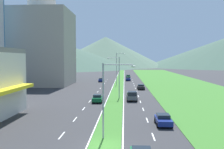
{
  "coord_description": "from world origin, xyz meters",
  "views": [
    {
      "loc": [
        1.9,
        -24.65,
        8.53
      ],
      "look_at": [
        -1.12,
        37.28,
        4.81
      ],
      "focal_mm": 41.14,
      "sensor_mm": 36.0,
      "label": 1
    }
  ],
  "objects_px": {
    "car_1": "(98,98)",
    "car_6": "(141,87)",
    "street_lamp_far": "(117,67)",
    "street_lamp_mid": "(118,75)",
    "street_lamp_near": "(107,94)",
    "car_3": "(101,80)",
    "pickup_truck_0": "(132,96)",
    "car_0": "(128,79)",
    "car_2": "(163,120)",
    "car_4": "(128,76)"
  },
  "relations": [
    {
      "from": "car_1",
      "to": "car_6",
      "type": "xyz_separation_m",
      "value": [
        9.94,
        22.34,
        -0.06
      ]
    },
    {
      "from": "street_lamp_near",
      "to": "street_lamp_far",
      "type": "relative_size",
      "value": 0.77
    },
    {
      "from": "car_2",
      "to": "car_3",
      "type": "xyz_separation_m",
      "value": [
        -13.75,
        62.85,
        0.01
      ]
    },
    {
      "from": "car_1",
      "to": "car_2",
      "type": "height_order",
      "value": "car_1"
    },
    {
      "from": "car_1",
      "to": "pickup_truck_0",
      "type": "xyz_separation_m",
      "value": [
        6.84,
        2.56,
        0.19
      ]
    },
    {
      "from": "car_0",
      "to": "car_3",
      "type": "relative_size",
      "value": 0.98
    },
    {
      "from": "car_0",
      "to": "car_2",
      "type": "distance_m",
      "value": 68.1
    },
    {
      "from": "street_lamp_far",
      "to": "car_0",
      "type": "height_order",
      "value": "street_lamp_far"
    },
    {
      "from": "car_1",
      "to": "car_2",
      "type": "bearing_deg",
      "value": -148.99
    },
    {
      "from": "street_lamp_far",
      "to": "car_4",
      "type": "height_order",
      "value": "street_lamp_far"
    },
    {
      "from": "street_lamp_far",
      "to": "pickup_truck_0",
      "type": "distance_m",
      "value": 31.93
    },
    {
      "from": "street_lamp_near",
      "to": "car_6",
      "type": "height_order",
      "value": "street_lamp_near"
    },
    {
      "from": "car_1",
      "to": "car_6",
      "type": "relative_size",
      "value": 0.89
    },
    {
      "from": "street_lamp_mid",
      "to": "car_1",
      "type": "relative_size",
      "value": 2.25
    },
    {
      "from": "car_4",
      "to": "car_1",
      "type": "bearing_deg",
      "value": -6.06
    },
    {
      "from": "street_lamp_near",
      "to": "car_3",
      "type": "xyz_separation_m",
      "value": [
        -6.94,
        68.85,
        -4.04
      ]
    },
    {
      "from": "car_2",
      "to": "car_6",
      "type": "xyz_separation_m",
      "value": [
        -0.36,
        39.47,
        -0.01
      ]
    },
    {
      "from": "car_4",
      "to": "car_6",
      "type": "relative_size",
      "value": 0.99
    },
    {
      "from": "car_1",
      "to": "car_3",
      "type": "relative_size",
      "value": 0.91
    },
    {
      "from": "car_4",
      "to": "car_3",
      "type": "bearing_deg",
      "value": -27.85
    },
    {
      "from": "street_lamp_near",
      "to": "street_lamp_mid",
      "type": "bearing_deg",
      "value": 89.32
    },
    {
      "from": "car_4",
      "to": "pickup_truck_0",
      "type": "height_order",
      "value": "pickup_truck_0"
    },
    {
      "from": "street_lamp_mid",
      "to": "pickup_truck_0",
      "type": "bearing_deg",
      "value": -43.03
    },
    {
      "from": "street_lamp_near",
      "to": "street_lamp_far",
      "type": "height_order",
      "value": "street_lamp_far"
    },
    {
      "from": "street_lamp_far",
      "to": "pickup_truck_0",
      "type": "height_order",
      "value": "street_lamp_far"
    },
    {
      "from": "street_lamp_mid",
      "to": "car_6",
      "type": "bearing_deg",
      "value": 70.17
    },
    {
      "from": "street_lamp_near",
      "to": "car_0",
      "type": "relative_size",
      "value": 1.89
    },
    {
      "from": "street_lamp_near",
      "to": "car_4",
      "type": "xyz_separation_m",
      "value": [
        3.46,
        88.53,
        -4.02
      ]
    },
    {
      "from": "car_6",
      "to": "pickup_truck_0",
      "type": "xyz_separation_m",
      "value": [
        -3.11,
        -19.77,
        0.26
      ]
    },
    {
      "from": "street_lamp_mid",
      "to": "pickup_truck_0",
      "type": "xyz_separation_m",
      "value": [
        3.01,
        -2.81,
        -4.19
      ]
    },
    {
      "from": "car_3",
      "to": "pickup_truck_0",
      "type": "xyz_separation_m",
      "value": [
        10.28,
        -43.15,
        0.24
      ]
    },
    {
      "from": "street_lamp_far",
      "to": "car_2",
      "type": "xyz_separation_m",
      "value": [
        7.35,
        -50.99,
        -5.26
      ]
    },
    {
      "from": "car_6",
      "to": "car_1",
      "type": "bearing_deg",
      "value": -24.0
    },
    {
      "from": "street_lamp_far",
      "to": "car_6",
      "type": "bearing_deg",
      "value": -58.72
    },
    {
      "from": "street_lamp_far",
      "to": "street_lamp_near",
      "type": "bearing_deg",
      "value": -89.46
    },
    {
      "from": "car_2",
      "to": "car_3",
      "type": "distance_m",
      "value": 64.33
    },
    {
      "from": "car_1",
      "to": "car_3",
      "type": "xyz_separation_m",
      "value": [
        -3.45,
        45.71,
        -0.04
      ]
    },
    {
      "from": "car_6",
      "to": "pickup_truck_0",
      "type": "bearing_deg",
      "value": -8.93
    },
    {
      "from": "street_lamp_mid",
      "to": "car_1",
      "type": "xyz_separation_m",
      "value": [
        -3.83,
        -5.37,
        -4.39
      ]
    },
    {
      "from": "car_0",
      "to": "pickup_truck_0",
      "type": "height_order",
      "value": "pickup_truck_0"
    },
    {
      "from": "street_lamp_mid",
      "to": "car_3",
      "type": "distance_m",
      "value": 41.23
    },
    {
      "from": "car_3",
      "to": "street_lamp_mid",
      "type": "bearing_deg",
      "value": -169.78
    },
    {
      "from": "street_lamp_far",
      "to": "car_2",
      "type": "distance_m",
      "value": 51.79
    },
    {
      "from": "street_lamp_far",
      "to": "street_lamp_mid",
      "type": "bearing_deg",
      "value": -88.23
    },
    {
      "from": "street_lamp_mid",
      "to": "car_4",
      "type": "height_order",
      "value": "street_lamp_mid"
    },
    {
      "from": "pickup_truck_0",
      "to": "street_lamp_near",
      "type": "bearing_deg",
      "value": -7.42
    },
    {
      "from": "street_lamp_far",
      "to": "pickup_truck_0",
      "type": "xyz_separation_m",
      "value": [
        3.89,
        -31.29,
        -5.02
      ]
    },
    {
      "from": "car_0",
      "to": "pickup_truck_0",
      "type": "relative_size",
      "value": 0.79
    },
    {
      "from": "street_lamp_mid",
      "to": "car_2",
      "type": "relative_size",
      "value": 2.18
    },
    {
      "from": "car_1",
      "to": "street_lamp_mid",
      "type": "bearing_deg",
      "value": -35.46
    }
  ]
}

